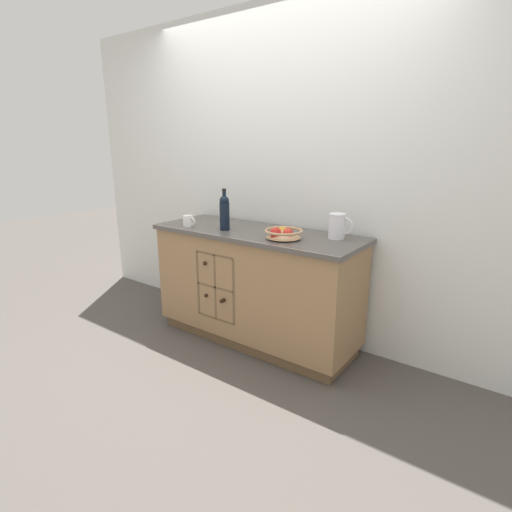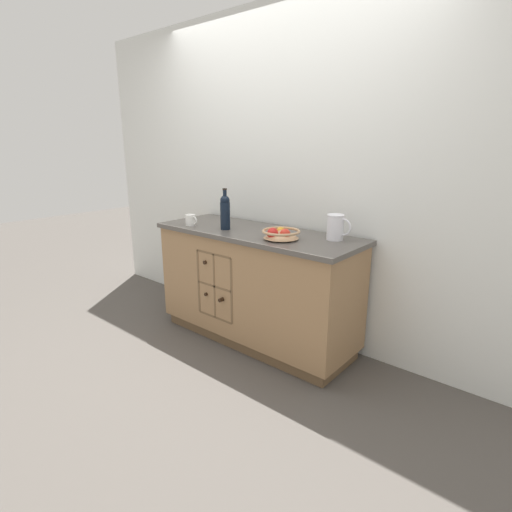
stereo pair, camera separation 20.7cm
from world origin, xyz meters
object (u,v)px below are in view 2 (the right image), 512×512
(white_pitcher, at_px, (336,227))
(ceramic_mug, at_px, (191,220))
(fruit_bowl, at_px, (281,233))
(standing_wine_bottle, at_px, (225,211))

(white_pitcher, relative_size, ceramic_mug, 1.53)
(white_pitcher, bearing_deg, fruit_bowl, -142.60)
(white_pitcher, height_order, standing_wine_bottle, standing_wine_bottle)
(fruit_bowl, relative_size, ceramic_mug, 2.28)
(fruit_bowl, height_order, ceramic_mug, ceramic_mug)
(white_pitcher, relative_size, standing_wine_bottle, 0.57)
(white_pitcher, bearing_deg, standing_wine_bottle, -163.76)
(fruit_bowl, relative_size, white_pitcher, 1.49)
(ceramic_mug, bearing_deg, white_pitcher, 15.09)
(fruit_bowl, height_order, standing_wine_bottle, standing_wine_bottle)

